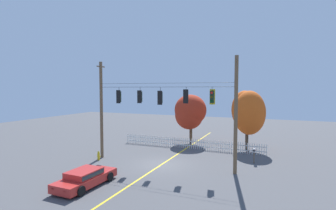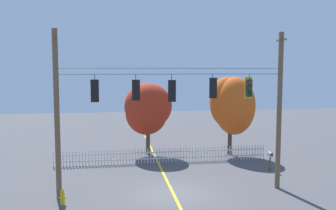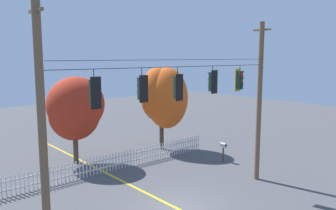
# 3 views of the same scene
# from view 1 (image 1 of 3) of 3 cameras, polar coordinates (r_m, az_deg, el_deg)

# --- Properties ---
(ground) EXTENTS (80.00, 80.00, 0.00)m
(ground) POSITION_cam_1_polar(r_m,az_deg,el_deg) (23.19, -1.43, -12.86)
(ground) COLOR #4C4C4F
(lane_centerline_stripe) EXTENTS (0.16, 36.00, 0.01)m
(lane_centerline_stripe) POSITION_cam_1_polar(r_m,az_deg,el_deg) (23.18, -1.43, -12.85)
(lane_centerline_stripe) COLOR gold
(lane_centerline_stripe) RESTS_ON ground
(signal_support_span) EXTENTS (12.72, 1.10, 9.07)m
(signal_support_span) POSITION_cam_1_polar(r_m,az_deg,el_deg) (22.33, -1.45, -1.43)
(signal_support_span) COLOR brown
(signal_support_span) RESTS_ON ground
(traffic_signal_southbound_primary) EXTENTS (0.43, 0.38, 1.48)m
(traffic_signal_southbound_primary) POSITION_cam_1_polar(r_m,az_deg,el_deg) (24.28, -10.61, 1.80)
(traffic_signal_southbound_primary) COLOR black
(traffic_signal_westbound_side) EXTENTS (0.43, 0.38, 1.41)m
(traffic_signal_westbound_side) POSITION_cam_1_polar(r_m,az_deg,el_deg) (23.16, -6.10, 1.81)
(traffic_signal_westbound_side) COLOR black
(traffic_signal_northbound_primary) EXTENTS (0.43, 0.38, 1.51)m
(traffic_signal_northbound_primary) POSITION_cam_1_polar(r_m,az_deg,el_deg) (22.29, -1.67, 1.61)
(traffic_signal_northbound_primary) COLOR black
(traffic_signal_eastbound_side) EXTENTS (0.43, 0.38, 1.35)m
(traffic_signal_eastbound_side) POSITION_cam_1_polar(r_m,az_deg,el_deg) (21.43, 3.98, 1.90)
(traffic_signal_eastbound_side) COLOR black
(traffic_signal_northbound_secondary) EXTENTS (0.43, 0.38, 1.40)m
(traffic_signal_northbound_secondary) POSITION_cam_1_polar(r_m,az_deg,el_deg) (20.86, 9.57, 1.77)
(traffic_signal_northbound_secondary) COLOR black
(white_picket_fence) EXTENTS (15.90, 0.06, 1.11)m
(white_picket_fence) POSITION_cam_1_polar(r_m,az_deg,el_deg) (29.09, 4.73, -8.35)
(white_picket_fence) COLOR silver
(white_picket_fence) RESTS_ON ground
(autumn_maple_near_fence) EXTENTS (3.86, 3.31, 5.87)m
(autumn_maple_near_fence) POSITION_cam_1_polar(r_m,az_deg,el_deg) (31.45, 4.77, -1.55)
(autumn_maple_near_fence) COLOR brown
(autumn_maple_near_fence) RESTS_ON ground
(autumn_maple_mid) EXTENTS (3.59, 3.22, 6.36)m
(autumn_maple_mid) POSITION_cam_1_polar(r_m,az_deg,el_deg) (29.10, 16.92, -1.40)
(autumn_maple_mid) COLOR #473828
(autumn_maple_mid) RESTS_ON ground
(parked_car) EXTENTS (2.09, 4.66, 1.15)m
(parked_car) POSITION_cam_1_polar(r_m,az_deg,el_deg) (19.02, -17.59, -14.82)
(parked_car) COLOR red
(parked_car) RESTS_ON ground
(fire_hydrant) EXTENTS (0.38, 0.22, 0.82)m
(fire_hydrant) POSITION_cam_1_polar(r_m,az_deg,el_deg) (25.29, -14.87, -10.63)
(fire_hydrant) COLOR gold
(fire_hydrant) RESTS_ON ground
(roadside_mailbox) EXTENTS (0.25, 0.44, 1.32)m
(roadside_mailbox) POSITION_cam_1_polar(r_m,az_deg,el_deg) (24.49, 18.26, -9.55)
(roadside_mailbox) COLOR brown
(roadside_mailbox) RESTS_ON ground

